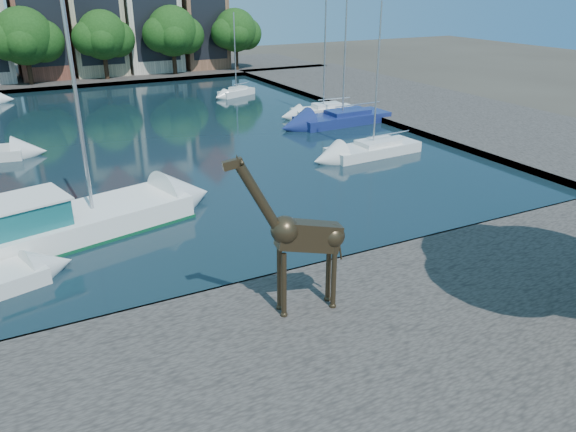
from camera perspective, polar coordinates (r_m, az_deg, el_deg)
name	(u,v)px	position (r m, az deg, el deg)	size (l,w,h in m)	color
ground	(308,276)	(22.35, 2.02, -6.08)	(160.00, 160.00, 0.00)	#38332B
water_basin	(151,137)	(43.49, -13.79, 7.78)	(38.00, 50.00, 0.08)	black
near_quay	(425,371)	(17.47, 13.75, -15.04)	(50.00, 14.00, 0.50)	#4E4843
far_quay	(82,76)	(74.41, -20.20, 13.23)	(60.00, 16.00, 0.50)	#4E4843
right_quay	(415,104)	(54.75, 12.82, 11.08)	(14.00, 52.00, 0.50)	#4E4843
townhouse_center	(35,5)	(73.27, -24.34, 18.96)	(5.44, 9.18, 16.93)	brown
townhouse_east_inner	(91,10)	(74.00, -19.41, 19.16)	(5.94, 9.18, 15.79)	tan
townhouse_east_mid	(145,5)	(75.29, -14.29, 20.03)	(6.43, 9.18, 16.65)	beige
townhouse_east_end	(197,13)	(77.16, -9.26, 19.71)	(5.44, 9.18, 14.43)	brown
far_tree_mid_west	(25,38)	(67.84, -25.14, 16.05)	(7.80, 6.00, 8.00)	#332114
far_tree_mid_east	(103,37)	(68.77, -18.26, 16.93)	(7.02, 5.40, 7.52)	#332114
far_tree_east	(173,33)	(70.58, -11.59, 17.77)	(7.54, 5.80, 7.84)	#332114
far_tree_far_east	(236,32)	(73.24, -5.29, 18.15)	(6.76, 5.20, 7.36)	#332114
giraffe_statue	(300,236)	(18.01, 1.23, -2.07)	(3.86, 1.01, 5.52)	#362B1B
motorsailer	(56,223)	(26.70, -22.54, -0.63)	(11.78, 5.98, 11.60)	white
sailboat_right_a	(373,147)	(38.04, 8.64, 6.93)	(6.68, 2.70, 9.63)	silver
sailboat_right_b	(343,116)	(46.44, 5.56, 10.05)	(8.02, 3.12, 13.60)	navy
sailboat_right_c	(323,109)	(48.94, 3.62, 10.80)	(5.57, 2.29, 11.55)	white
sailboat_right_d	(236,91)	(58.37, -5.27, 12.55)	(4.27, 2.91, 7.99)	silver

